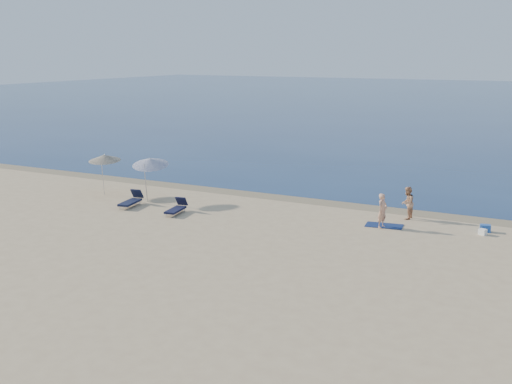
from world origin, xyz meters
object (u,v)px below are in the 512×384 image
(person_right, at_px, (407,203))
(umbrella_near, at_px, (150,162))
(person_left, at_px, (382,211))
(blue_cooler, at_px, (485,228))

(person_right, xyz_separation_m, umbrella_near, (-13.67, -2.71, 1.40))
(person_right, bearing_deg, person_left, -14.61)
(blue_cooler, bearing_deg, person_right, 159.03)
(person_right, relative_size, blue_cooler, 3.46)
(person_left, xyz_separation_m, blue_cooler, (4.48, 1.49, -0.65))
(person_left, height_order, person_right, person_left)
(umbrella_near, bearing_deg, person_right, -12.19)
(person_right, height_order, umbrella_near, umbrella_near)
(person_right, distance_m, blue_cooler, 3.94)
(person_left, bearing_deg, person_right, -0.21)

